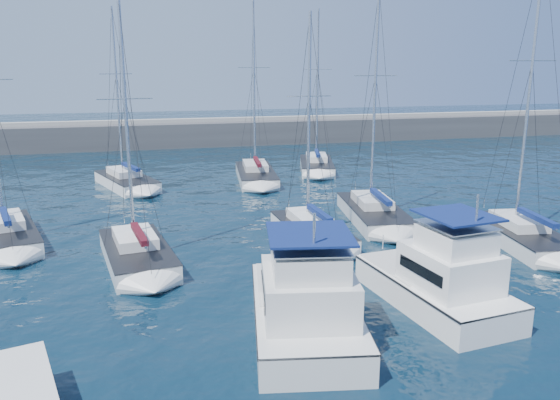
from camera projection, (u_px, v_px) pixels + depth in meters
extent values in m
plane|color=black|center=(360.00, 313.00, 22.48)|extent=(220.00, 220.00, 0.00)
cube|color=#424244|center=(203.00, 137.00, 71.07)|extent=(160.00, 6.00, 4.00)
cube|color=gray|center=(203.00, 120.00, 70.55)|extent=(160.00, 1.20, 0.50)
cube|color=silver|center=(304.00, 320.00, 20.96)|extent=(5.27, 8.81, 1.60)
cube|color=#262628|center=(305.00, 302.00, 20.78)|extent=(5.34, 8.83, 0.08)
cube|color=silver|center=(308.00, 292.00, 19.61)|extent=(3.87, 4.36, 1.60)
cube|color=black|center=(308.00, 290.00, 19.59)|extent=(3.79, 3.62, 0.45)
cube|color=silver|center=(309.00, 261.00, 19.12)|extent=(3.03, 3.11, 0.90)
cube|color=navy|center=(310.00, 234.00, 18.88)|extent=(3.41, 3.55, 0.08)
cube|color=white|center=(433.00, 296.00, 23.21)|extent=(4.15, 7.85, 1.60)
cube|color=#262628|center=(434.00, 279.00, 23.03)|extent=(4.22, 7.85, 0.08)
cube|color=white|center=(450.00, 268.00, 22.00)|extent=(3.21, 3.78, 1.60)
cube|color=black|center=(450.00, 266.00, 21.98)|extent=(3.19, 3.09, 0.45)
cube|color=white|center=(456.00, 239.00, 21.52)|extent=(2.53, 2.68, 0.90)
cube|color=navy|center=(457.00, 215.00, 21.29)|extent=(2.85, 3.05, 0.08)
cube|color=white|center=(7.00, 239.00, 31.27)|extent=(5.01, 8.36, 1.30)
cube|color=#262628|center=(5.00, 228.00, 31.12)|extent=(5.07, 8.38, 0.06)
cube|color=white|center=(4.00, 221.00, 31.46)|extent=(2.81, 3.83, 0.55)
cylinder|color=silver|center=(5.00, 218.00, 29.93)|extent=(1.18, 3.81, 0.12)
cube|color=navy|center=(5.00, 216.00, 29.81)|extent=(1.29, 3.49, 0.28)
cube|color=white|center=(137.00, 258.00, 28.12)|extent=(4.04, 7.91, 1.30)
cube|color=#262628|center=(137.00, 246.00, 27.97)|extent=(4.10, 7.92, 0.06)
cube|color=white|center=(135.00, 238.00, 28.32)|extent=(2.40, 3.55, 0.55)
cylinder|color=silver|center=(126.00, 122.00, 27.16)|extent=(0.18, 0.18, 11.51)
cylinder|color=silver|center=(139.00, 236.00, 26.75)|extent=(0.66, 3.76, 0.12)
cube|color=#440D16|center=(139.00, 234.00, 26.63)|extent=(0.83, 3.42, 0.28)
cube|color=white|center=(312.00, 235.00, 31.90)|extent=(3.13, 7.45, 1.30)
cube|color=#262628|center=(312.00, 225.00, 31.75)|extent=(3.19, 7.45, 0.06)
cube|color=white|center=(309.00, 218.00, 32.10)|extent=(1.99, 3.28, 0.55)
cylinder|color=silver|center=(309.00, 116.00, 30.96)|extent=(0.18, 0.18, 11.40)
cylinder|color=silver|center=(319.00, 215.00, 30.52)|extent=(0.24, 3.68, 0.12)
cube|color=navy|center=(319.00, 213.00, 30.39)|extent=(0.45, 3.32, 0.28)
cube|color=silver|center=(374.00, 216.00, 36.02)|extent=(4.41, 9.08, 1.30)
cube|color=#262628|center=(374.00, 207.00, 35.87)|extent=(4.48, 9.09, 0.06)
cube|color=silver|center=(372.00, 200.00, 36.32)|extent=(2.58, 4.07, 0.55)
cylinder|color=silver|center=(375.00, 96.00, 35.03)|extent=(0.18, 0.18, 13.17)
cylinder|color=silver|center=(380.00, 199.00, 34.41)|extent=(0.79, 4.32, 0.12)
cube|color=navy|center=(381.00, 197.00, 34.27)|extent=(0.95, 3.92, 0.28)
cube|color=silver|center=(521.00, 239.00, 31.14)|extent=(4.19, 8.27, 1.30)
cube|color=#262628|center=(523.00, 229.00, 30.99)|extent=(4.25, 8.28, 0.06)
cube|color=silver|center=(519.00, 221.00, 31.39)|extent=(2.46, 3.72, 0.55)
cylinder|color=silver|center=(530.00, 88.00, 29.90)|extent=(0.18, 0.18, 14.62)
cylinder|color=silver|center=(536.00, 220.00, 29.64)|extent=(0.73, 3.92, 0.12)
cube|color=navy|center=(537.00, 218.00, 29.51)|extent=(0.90, 3.57, 0.28)
cube|color=white|center=(127.00, 184.00, 46.00)|extent=(5.51, 8.73, 1.30)
cube|color=#262628|center=(126.00, 176.00, 45.85)|extent=(5.57, 8.75, 0.06)
cube|color=white|center=(124.00, 172.00, 46.18)|extent=(3.02, 4.03, 0.55)
cylinder|color=silver|center=(117.00, 90.00, 44.83)|extent=(0.18, 0.18, 13.15)
cylinder|color=silver|center=(130.00, 168.00, 44.65)|extent=(1.45, 3.92, 0.12)
cube|color=navy|center=(131.00, 167.00, 44.53)|extent=(1.54, 3.60, 0.28)
cube|color=silver|center=(256.00, 177.00, 48.81)|extent=(4.26, 9.69, 1.30)
cube|color=#262628|center=(256.00, 170.00, 48.66)|extent=(4.32, 9.70, 0.06)
cube|color=silver|center=(255.00, 165.00, 49.15)|extent=(2.52, 4.32, 0.55)
cylinder|color=silver|center=(254.00, 84.00, 47.78)|extent=(0.18, 0.18, 13.99)
cylinder|color=silver|center=(257.00, 163.00, 47.10)|extent=(0.71, 4.67, 0.12)
cube|color=#440D16|center=(257.00, 162.00, 46.97)|extent=(0.88, 4.23, 0.28)
cube|color=white|center=(316.00, 168.00, 53.32)|extent=(5.15, 8.82, 1.30)
cube|color=#262628|center=(317.00, 161.00, 53.17)|extent=(5.21, 8.83, 0.06)
cube|color=white|center=(316.00, 157.00, 53.60)|extent=(2.87, 4.03, 0.55)
cylinder|color=silver|center=(317.00, 84.00, 52.23)|extent=(0.18, 0.18, 13.73)
cylinder|color=silver|center=(317.00, 155.00, 51.75)|extent=(1.25, 4.03, 0.12)
cube|color=navy|center=(317.00, 153.00, 51.62)|extent=(1.35, 3.70, 0.28)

